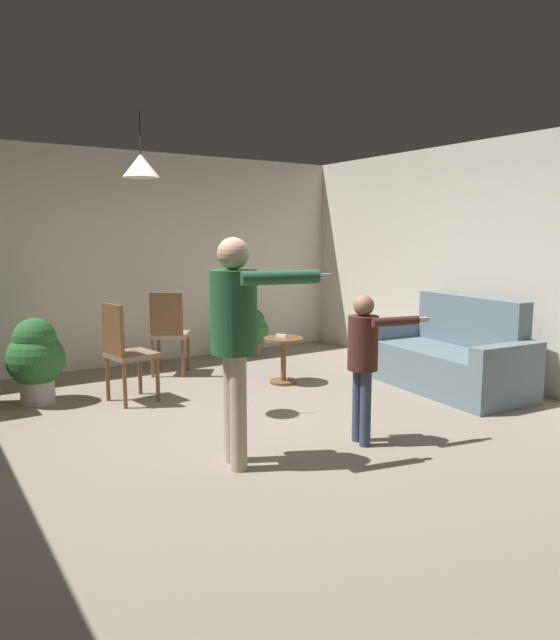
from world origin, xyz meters
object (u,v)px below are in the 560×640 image
(dining_chair_by_counter, at_px, (169,330))
(spare_remote_on_table, at_px, (282,336))
(dining_chair_centre_back, at_px, (125,349))
(couch_floral, at_px, (451,359))
(person_adult, at_px, (236,327))
(side_table_by_couch, at_px, (283,355))
(person_child, at_px, (364,352))
(potted_plant_corner, at_px, (36,357))
(potted_plant_by_wall, at_px, (253,330))

(dining_chair_by_counter, bearing_deg, spare_remote_on_table, -14.02)
(dining_chair_by_counter, height_order, dining_chair_centre_back, same)
(couch_floral, xyz_separation_m, person_adult, (-2.98, -0.61, 0.69))
(side_table_by_couch, bearing_deg, couch_floral, -40.40)
(person_child, relative_size, potted_plant_corner, 1.40)
(person_adult, bearing_deg, potted_plant_by_wall, 160.60)
(side_table_by_couch, relative_size, dining_chair_centre_back, 0.52)
(side_table_by_couch, distance_m, person_child, 2.06)
(person_child, bearing_deg, dining_chair_centre_back, -138.76)
(person_child, bearing_deg, dining_chair_by_counter, -160.35)
(person_adult, height_order, person_child, person_adult)
(dining_chair_centre_back, height_order, spare_remote_on_table, dining_chair_centre_back)
(side_table_by_couch, bearing_deg, person_child, -105.07)
(spare_remote_on_table, bearing_deg, potted_plant_by_wall, 71.11)
(couch_floral, distance_m, person_child, 2.10)
(dining_chair_by_counter, bearing_deg, person_child, -48.41)
(potted_plant_by_wall, height_order, spare_remote_on_table, potted_plant_by_wall)
(dining_chair_centre_back, relative_size, spare_remote_on_table, 7.69)
(side_table_by_couch, distance_m, potted_plant_corner, 2.58)
(person_adult, bearing_deg, person_child, 94.57)
(dining_chair_centre_back, bearing_deg, potted_plant_corner, -130.86)
(dining_chair_by_counter, xyz_separation_m, potted_plant_by_wall, (1.43, 0.46, -0.19))
(spare_remote_on_table, bearing_deg, person_adult, -130.89)
(person_adult, xyz_separation_m, dining_chair_centre_back, (-0.15, 2.01, -0.48))
(person_child, xyz_separation_m, potted_plant_corner, (-1.96, 2.62, -0.27))
(dining_chair_by_counter, distance_m, potted_plant_corner, 1.60)
(spare_remote_on_table, bearing_deg, person_child, -104.68)
(couch_floral, height_order, spare_remote_on_table, couch_floral)
(side_table_by_couch, relative_size, potted_plant_corner, 0.61)
(dining_chair_by_counter, distance_m, dining_chair_centre_back, 1.16)
(potted_plant_by_wall, distance_m, spare_remote_on_table, 1.58)
(side_table_by_couch, height_order, potted_plant_by_wall, potted_plant_by_wall)
(dining_chair_by_counter, relative_size, spare_remote_on_table, 7.69)
(potted_plant_corner, height_order, spare_remote_on_table, potted_plant_corner)
(person_adult, bearing_deg, potted_plant_corner, -147.14)
(side_table_by_couch, height_order, person_adult, person_adult)
(potted_plant_corner, bearing_deg, potted_plant_by_wall, 15.74)
(person_adult, xyz_separation_m, dining_chair_by_counter, (0.65, 2.85, -0.48))
(person_adult, distance_m, dining_chair_by_counter, 2.96)
(potted_plant_corner, relative_size, spare_remote_on_table, 6.59)
(dining_chair_centre_back, distance_m, spare_remote_on_table, 1.74)
(person_child, bearing_deg, potted_plant_by_wall, 175.42)
(side_table_by_couch, xyz_separation_m, potted_plant_by_wall, (0.50, 1.52, 0.03))
(person_child, height_order, dining_chair_centre_back, person_child)
(dining_chair_by_counter, distance_m, spare_remote_on_table, 1.38)
(couch_floral, height_order, potted_plant_corner, couch_floral)
(dining_chair_by_counter, xyz_separation_m, dining_chair_centre_back, (-0.81, -0.84, 0.00))
(potted_plant_by_wall, bearing_deg, person_child, -106.51)
(person_adult, relative_size, dining_chair_by_counter, 1.65)
(dining_chair_centre_back, xyz_separation_m, spare_remote_on_table, (1.73, -0.19, -0.01))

